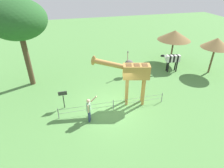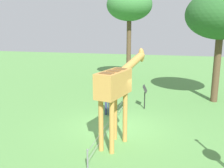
{
  "view_description": "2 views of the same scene",
  "coord_description": "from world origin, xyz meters",
  "px_view_note": "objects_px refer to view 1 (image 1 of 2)",
  "views": [
    {
      "loc": [
        2.55,
        9.69,
        7.82
      ],
      "look_at": [
        0.08,
        0.09,
        1.97
      ],
      "focal_mm": 30.21,
      "sensor_mm": 36.0,
      "label": 1
    },
    {
      "loc": [
        -10.34,
        -2.33,
        4.47
      ],
      "look_at": [
        0.18,
        0.2,
        1.99
      ],
      "focal_mm": 40.88,
      "sensor_mm": 36.0,
      "label": 2
    }
  ],
  "objects_px": {
    "zebra": "(172,59)",
    "visitor": "(89,109)",
    "tree_east": "(18,20)",
    "shade_hut_far": "(175,35)",
    "info_sign": "(63,96)",
    "ostrich": "(129,63)",
    "shade_hut_near": "(217,43)",
    "giraffe": "(131,73)"
  },
  "relations": [
    {
      "from": "giraffe",
      "to": "shade_hut_far",
      "type": "height_order",
      "value": "giraffe"
    },
    {
      "from": "zebra",
      "to": "info_sign",
      "type": "distance_m",
      "value": 10.18
    },
    {
      "from": "visitor",
      "to": "info_sign",
      "type": "relative_size",
      "value": 1.3
    },
    {
      "from": "giraffe",
      "to": "ostrich",
      "type": "distance_m",
      "value": 4.31
    },
    {
      "from": "zebra",
      "to": "shade_hut_far",
      "type": "xyz_separation_m",
      "value": [
        -1.09,
        -1.94,
        1.56
      ]
    },
    {
      "from": "zebra",
      "to": "shade_hut_near",
      "type": "distance_m",
      "value": 3.76
    },
    {
      "from": "zebra",
      "to": "shade_hut_far",
      "type": "height_order",
      "value": "shade_hut_far"
    },
    {
      "from": "zebra",
      "to": "ostrich",
      "type": "bearing_deg",
      "value": -3.16
    },
    {
      "from": "zebra",
      "to": "shade_hut_near",
      "type": "xyz_separation_m",
      "value": [
        -3.22,
        1.11,
        1.59
      ]
    },
    {
      "from": "shade_hut_near",
      "to": "shade_hut_far",
      "type": "xyz_separation_m",
      "value": [
        2.14,
        -3.06,
        -0.04
      ]
    },
    {
      "from": "giraffe",
      "to": "visitor",
      "type": "distance_m",
      "value": 3.48
    },
    {
      "from": "tree_east",
      "to": "info_sign",
      "type": "bearing_deg",
      "value": 121.32
    },
    {
      "from": "info_sign",
      "to": "giraffe",
      "type": "bearing_deg",
      "value": 172.63
    },
    {
      "from": "zebra",
      "to": "tree_east",
      "type": "bearing_deg",
      "value": -3.54
    },
    {
      "from": "shade_hut_far",
      "to": "tree_east",
      "type": "distance_m",
      "value": 13.4
    },
    {
      "from": "shade_hut_far",
      "to": "info_sign",
      "type": "bearing_deg",
      "value": 25.44
    },
    {
      "from": "shade_hut_far",
      "to": "zebra",
      "type": "bearing_deg",
      "value": 60.8
    },
    {
      "from": "giraffe",
      "to": "shade_hut_far",
      "type": "distance_m",
      "value": 8.53
    },
    {
      "from": "tree_east",
      "to": "info_sign",
      "type": "relative_size",
      "value": 4.92
    },
    {
      "from": "zebra",
      "to": "tree_east",
      "type": "distance_m",
      "value": 12.69
    },
    {
      "from": "ostrich",
      "to": "shade_hut_near",
      "type": "height_order",
      "value": "shade_hut_near"
    },
    {
      "from": "zebra",
      "to": "info_sign",
      "type": "height_order",
      "value": "zebra"
    },
    {
      "from": "visitor",
      "to": "tree_east",
      "type": "xyz_separation_m",
      "value": [
        3.83,
        -5.63,
        4.14
      ]
    },
    {
      "from": "shade_hut_far",
      "to": "ostrich",
      "type": "bearing_deg",
      "value": 18.72
    },
    {
      "from": "shade_hut_far",
      "to": "tree_east",
      "type": "relative_size",
      "value": 0.49
    },
    {
      "from": "visitor",
      "to": "info_sign",
      "type": "height_order",
      "value": "visitor"
    },
    {
      "from": "visitor",
      "to": "shade_hut_near",
      "type": "height_order",
      "value": "shade_hut_near"
    },
    {
      "from": "visitor",
      "to": "shade_hut_far",
      "type": "bearing_deg",
      "value": -143.76
    },
    {
      "from": "ostrich",
      "to": "info_sign",
      "type": "distance_m",
      "value": 6.62
    },
    {
      "from": "giraffe",
      "to": "shade_hut_near",
      "type": "height_order",
      "value": "giraffe"
    },
    {
      "from": "shade_hut_near",
      "to": "shade_hut_far",
      "type": "relative_size",
      "value": 1.0
    },
    {
      "from": "visitor",
      "to": "ostrich",
      "type": "height_order",
      "value": "ostrich"
    },
    {
      "from": "ostrich",
      "to": "giraffe",
      "type": "bearing_deg",
      "value": 72.53
    },
    {
      "from": "shade_hut_near",
      "to": "ostrich",
      "type": "bearing_deg",
      "value": -10.46
    },
    {
      "from": "tree_east",
      "to": "shade_hut_far",
      "type": "bearing_deg",
      "value": -174.8
    },
    {
      "from": "giraffe",
      "to": "zebra",
      "type": "relative_size",
      "value": 2.05
    },
    {
      "from": "zebra",
      "to": "info_sign",
      "type": "xyz_separation_m",
      "value": [
        9.67,
        3.18,
        -0.21
      ]
    },
    {
      "from": "zebra",
      "to": "visitor",
      "type": "bearing_deg",
      "value": 30.69
    },
    {
      "from": "giraffe",
      "to": "tree_east",
      "type": "height_order",
      "value": "tree_east"
    },
    {
      "from": "shade_hut_far",
      "to": "info_sign",
      "type": "relative_size",
      "value": 2.41
    },
    {
      "from": "visitor",
      "to": "shade_hut_far",
      "type": "relative_size",
      "value": 0.54
    },
    {
      "from": "ostrich",
      "to": "shade_hut_near",
      "type": "xyz_separation_m",
      "value": [
        -7.22,
        1.33,
        1.58
      ]
    }
  ]
}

